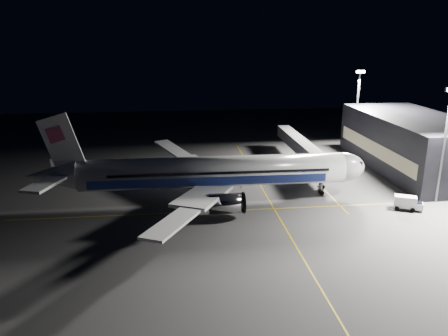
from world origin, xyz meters
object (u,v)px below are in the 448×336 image
jet_bridge (303,148)px  airliner (208,172)px  baggage_tug (178,165)px  safety_cone_b (207,190)px  floodlight_mast_south (446,135)px  safety_cone_c (188,184)px  service_truck (408,203)px  floodlight_mast_north (357,103)px  safety_cone_a (241,186)px

jet_bridge → airliner: bearing=-142.0°
baggage_tug → safety_cone_b: size_ratio=4.07×
floodlight_mast_south → safety_cone_c: 48.18m
airliner → service_truck: (34.02, -8.90, -3.88)m
floodlight_mast_north → safety_cone_a: size_ratio=40.31×
floodlight_mast_north → safety_cone_b: bearing=-145.7°
airliner → safety_cone_c: size_ratio=90.27×
safety_cone_b → jet_bridge: bearing=31.5°
airliner → service_truck: bearing=-14.7°
airliner → jet_bridge: size_ratio=1.79×
jet_bridge → baggage_tug: (-28.49, 2.22, -3.85)m
floodlight_mast_north → safety_cone_b: (-40.97, -27.99, -12.08)m
service_truck → baggage_tug: bearing=168.2°
safety_cone_c → safety_cone_a: bearing=-11.9°
airliner → safety_cone_b: 6.31m
floodlight_mast_north → safety_cone_b: size_ratio=35.75×
jet_bridge → floodlight_mast_south: bearing=-53.2°
jet_bridge → floodlight_mast_south: floodlight_mast_south is taller
floodlight_mast_north → service_truck: bearing=-99.8°
baggage_tug → safety_cone_c: bearing=-73.7°
floodlight_mast_south → safety_cone_a: bearing=160.7°
safety_cone_c → service_truck: bearing=-24.4°
jet_bridge → safety_cone_a: size_ratio=66.98×
baggage_tug → safety_cone_c: 12.36m
service_truck → safety_cone_c: size_ratio=7.37×
safety_cone_a → safety_cone_c: bearing=168.1°
floodlight_mast_south → safety_cone_c: (-44.47, 14.09, -12.03)m
airliner → floodlight_mast_south: size_ratio=2.97×
jet_bridge → baggage_tug: bearing=175.6°
jet_bridge → service_truck: size_ratio=6.85×
baggage_tug → safety_cone_a: (12.49, -14.41, -0.47)m
floodlight_mast_south → safety_cone_a: floodlight_mast_south is taller
jet_bridge → safety_cone_c: jet_bridge is taller
safety_cone_a → baggage_tug: bearing=130.9°
service_truck → safety_cone_a: bearing=176.0°
floodlight_mast_south → safety_cone_a: 38.00m
safety_cone_a → safety_cone_b: size_ratio=0.89×
floodlight_mast_north → floodlight_mast_south: size_ratio=1.00×
airliner → safety_cone_b: (0.10, 4.00, -4.87)m
safety_cone_c → floodlight_mast_north: bearing=28.3°
jet_bridge → safety_cone_b: bearing=-148.5°
jet_bridge → safety_cone_c: 28.60m
baggage_tug → safety_cone_a: 19.07m
floodlight_mast_north → service_truck: size_ratio=4.12×
floodlight_mast_north → safety_cone_b: 51.07m
service_truck → airliner: bearing=-170.0°
floodlight_mast_north → baggage_tug: floodlight_mast_north is taller
jet_bridge → floodlight_mast_north: size_ratio=1.66×
service_truck → safety_cone_c: bearing=-179.7°
jet_bridge → safety_cone_b: jet_bridge is taller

